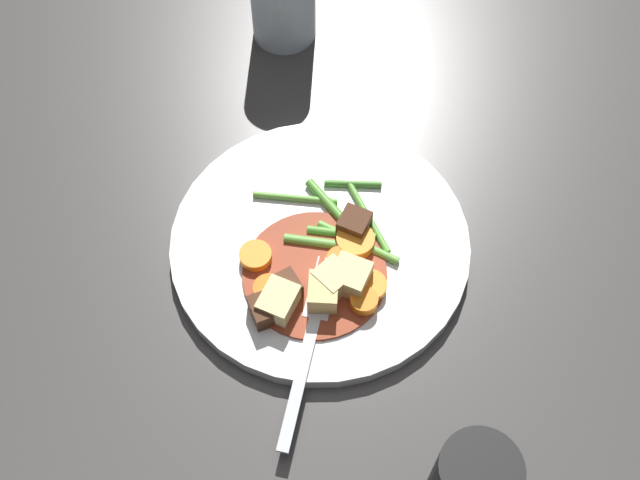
{
  "coord_description": "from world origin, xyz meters",
  "views": [
    {
      "loc": [
        0.32,
        0.17,
        0.62
      ],
      "look_at": [
        0.0,
        0.0,
        0.01
      ],
      "focal_mm": 44.34,
      "sensor_mm": 36.0,
      "label": 1
    }
  ],
  "objects_px": {
    "dinner_plate": "(320,244)",
    "carrot_slice_4": "(370,286)",
    "meat_chunk_2": "(292,288)",
    "carrot_slice_2": "(341,262)",
    "meat_chunk_0": "(265,310)",
    "carrot_slice_0": "(364,302)",
    "meat_chunk_1": "(354,224)",
    "fork": "(309,342)",
    "potato_chunk_0": "(351,278)",
    "potato_chunk_1": "(333,280)",
    "potato_chunk_2": "(323,293)",
    "carrot_slice_1": "(355,242)",
    "potato_chunk_3": "(283,304)",
    "carrot_slice_3": "(269,290)",
    "carrot_slice_5": "(256,256)"
  },
  "relations": [
    {
      "from": "carrot_slice_3",
      "to": "meat_chunk_2",
      "type": "height_order",
      "value": "meat_chunk_2"
    },
    {
      "from": "meat_chunk_0",
      "to": "potato_chunk_3",
      "type": "bearing_deg",
      "value": 133.9
    },
    {
      "from": "carrot_slice_0",
      "to": "meat_chunk_2",
      "type": "relative_size",
      "value": 1.04
    },
    {
      "from": "dinner_plate",
      "to": "carrot_slice_4",
      "type": "bearing_deg",
      "value": 68.16
    },
    {
      "from": "meat_chunk_2",
      "to": "fork",
      "type": "height_order",
      "value": "meat_chunk_2"
    },
    {
      "from": "carrot_slice_0",
      "to": "potato_chunk_3",
      "type": "xyz_separation_m",
      "value": [
        0.04,
        -0.06,
        0.0
      ]
    },
    {
      "from": "fork",
      "to": "dinner_plate",
      "type": "bearing_deg",
      "value": -157.76
    },
    {
      "from": "carrot_slice_1",
      "to": "potato_chunk_2",
      "type": "distance_m",
      "value": 0.06
    },
    {
      "from": "potato_chunk_3",
      "to": "potato_chunk_1",
      "type": "bearing_deg",
      "value": 144.85
    },
    {
      "from": "carrot_slice_5",
      "to": "meat_chunk_1",
      "type": "relative_size",
      "value": 1.11
    },
    {
      "from": "potato_chunk_3",
      "to": "carrot_slice_5",
      "type": "bearing_deg",
      "value": -125.37
    },
    {
      "from": "potato_chunk_1",
      "to": "meat_chunk_0",
      "type": "xyz_separation_m",
      "value": [
        0.05,
        -0.04,
        -0.0
      ]
    },
    {
      "from": "carrot_slice_2",
      "to": "meat_chunk_0",
      "type": "xyz_separation_m",
      "value": [
        0.07,
        -0.03,
        0.0
      ]
    },
    {
      "from": "meat_chunk_0",
      "to": "meat_chunk_1",
      "type": "bearing_deg",
      "value": 164.95
    },
    {
      "from": "potato_chunk_1",
      "to": "meat_chunk_2",
      "type": "relative_size",
      "value": 1.18
    },
    {
      "from": "potato_chunk_3",
      "to": "meat_chunk_0",
      "type": "distance_m",
      "value": 0.02
    },
    {
      "from": "potato_chunk_1",
      "to": "potato_chunk_0",
      "type": "bearing_deg",
      "value": 126.19
    },
    {
      "from": "meat_chunk_0",
      "to": "meat_chunk_1",
      "type": "height_order",
      "value": "meat_chunk_1"
    },
    {
      "from": "carrot_slice_1",
      "to": "carrot_slice_2",
      "type": "height_order",
      "value": "same"
    },
    {
      "from": "carrot_slice_2",
      "to": "meat_chunk_1",
      "type": "distance_m",
      "value": 0.04
    },
    {
      "from": "potato_chunk_1",
      "to": "meat_chunk_1",
      "type": "bearing_deg",
      "value": -171.38
    },
    {
      "from": "dinner_plate",
      "to": "carrot_slice_3",
      "type": "xyz_separation_m",
      "value": [
        0.07,
        -0.01,
        0.01
      ]
    },
    {
      "from": "carrot_slice_5",
      "to": "meat_chunk_2",
      "type": "xyz_separation_m",
      "value": [
        0.01,
        0.04,
        0.0
      ]
    },
    {
      "from": "carrot_slice_3",
      "to": "meat_chunk_0",
      "type": "xyz_separation_m",
      "value": [
        0.02,
        0.01,
        0.0
      ]
    },
    {
      "from": "carrot_slice_5",
      "to": "potato_chunk_2",
      "type": "height_order",
      "value": "potato_chunk_2"
    },
    {
      "from": "fork",
      "to": "potato_chunk_2",
      "type": "bearing_deg",
      "value": -168.52
    },
    {
      "from": "carrot_slice_3",
      "to": "potato_chunk_2",
      "type": "xyz_separation_m",
      "value": [
        -0.02,
        0.04,
        0.01
      ]
    },
    {
      "from": "carrot_slice_1",
      "to": "carrot_slice_3",
      "type": "height_order",
      "value": "carrot_slice_1"
    },
    {
      "from": "carrot_slice_2",
      "to": "potato_chunk_3",
      "type": "xyz_separation_m",
      "value": [
        0.06,
        -0.02,
        0.0
      ]
    },
    {
      "from": "carrot_slice_0",
      "to": "meat_chunk_1",
      "type": "height_order",
      "value": "meat_chunk_1"
    },
    {
      "from": "potato_chunk_0",
      "to": "meat_chunk_2",
      "type": "xyz_separation_m",
      "value": [
        0.03,
        -0.04,
        -0.0
      ]
    },
    {
      "from": "carrot_slice_2",
      "to": "carrot_slice_4",
      "type": "bearing_deg",
      "value": 73.39
    },
    {
      "from": "carrot_slice_2",
      "to": "carrot_slice_3",
      "type": "distance_m",
      "value": 0.07
    },
    {
      "from": "carrot_slice_4",
      "to": "carrot_slice_5",
      "type": "height_order",
      "value": "same"
    },
    {
      "from": "carrot_slice_4",
      "to": "carrot_slice_3",
      "type": "bearing_deg",
      "value": -60.18
    },
    {
      "from": "potato_chunk_0",
      "to": "meat_chunk_1",
      "type": "height_order",
      "value": "potato_chunk_0"
    },
    {
      "from": "potato_chunk_3",
      "to": "meat_chunk_1",
      "type": "relative_size",
      "value": 1.31
    },
    {
      "from": "fork",
      "to": "potato_chunk_0",
      "type": "bearing_deg",
      "value": 174.85
    },
    {
      "from": "carrot_slice_1",
      "to": "fork",
      "type": "xyz_separation_m",
      "value": [
        0.1,
        0.01,
        -0.01
      ]
    },
    {
      "from": "carrot_slice_0",
      "to": "potato_chunk_0",
      "type": "xyz_separation_m",
      "value": [
        -0.01,
        -0.02,
        0.01
      ]
    },
    {
      "from": "carrot_slice_0",
      "to": "fork",
      "type": "xyz_separation_m",
      "value": [
        0.05,
        -0.02,
        -0.0
      ]
    },
    {
      "from": "carrot_slice_0",
      "to": "meat_chunk_2",
      "type": "xyz_separation_m",
      "value": [
        0.02,
        -0.06,
        0.0
      ]
    },
    {
      "from": "meat_chunk_1",
      "to": "carrot_slice_3",
      "type": "bearing_deg",
      "value": -22.23
    },
    {
      "from": "meat_chunk_0",
      "to": "meat_chunk_1",
      "type": "relative_size",
      "value": 1.03
    },
    {
      "from": "carrot_slice_5",
      "to": "meat_chunk_0",
      "type": "height_order",
      "value": "meat_chunk_0"
    },
    {
      "from": "carrot_slice_4",
      "to": "meat_chunk_2",
      "type": "xyz_separation_m",
      "value": [
        0.03,
        -0.06,
        0.0
      ]
    },
    {
      "from": "potato_chunk_0",
      "to": "carrot_slice_3",
      "type": "bearing_deg",
      "value": -55.74
    },
    {
      "from": "potato_chunk_1",
      "to": "potato_chunk_2",
      "type": "distance_m",
      "value": 0.01
    },
    {
      "from": "potato_chunk_1",
      "to": "dinner_plate",
      "type": "bearing_deg",
      "value": -139.4
    },
    {
      "from": "potato_chunk_0",
      "to": "potato_chunk_1",
      "type": "bearing_deg",
      "value": -53.81
    }
  ]
}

